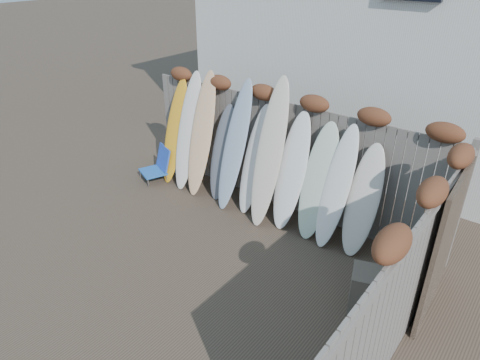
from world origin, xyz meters
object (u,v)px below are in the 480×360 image
Objects in this scene: lattice_panel at (443,247)px; surfboard_0 at (175,132)px; wooden_crate at (370,291)px; beach_chair at (158,165)px.

lattice_panel is 5.38m from surfboard_0.
wooden_crate is 1.07m from lattice_panel.
wooden_crate is 4.91m from surfboard_0.
surfboard_0 is at bearing 47.80° from beach_chair.
surfboard_0 reaches higher than beach_chair.
surfboard_0 reaches higher than lattice_panel.
lattice_panel reaches higher than wooden_crate.
lattice_panel is at bearing 40.11° from wooden_crate.
beach_chair is 5.06m from wooden_crate.
wooden_crate is 0.28× the size of surfboard_0.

